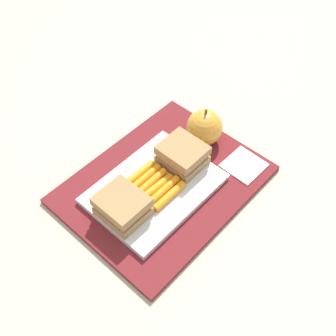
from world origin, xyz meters
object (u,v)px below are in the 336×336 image
(sandwich_half_left, at_px, (122,206))
(sandwich_half_right, at_px, (183,155))
(apple, at_px, (205,127))
(carrot_sticks_bundle, at_px, (154,185))
(paper_napkin, at_px, (244,165))
(food_tray, at_px, (154,189))

(sandwich_half_left, xyz_separation_m, sandwich_half_right, (0.16, 0.00, 0.00))
(sandwich_half_right, xyz_separation_m, apple, (0.08, 0.01, 0.00))
(sandwich_half_right, height_order, carrot_sticks_bundle, sandwich_half_right)
(sandwich_half_right, height_order, paper_napkin, sandwich_half_right)
(carrot_sticks_bundle, distance_m, apple, 0.16)
(sandwich_half_left, height_order, apple, apple)
(carrot_sticks_bundle, height_order, paper_napkin, carrot_sticks_bundle)
(paper_napkin, bearing_deg, sandwich_half_right, 133.23)
(sandwich_half_right, bearing_deg, carrot_sticks_bundle, 179.88)
(sandwich_half_left, relative_size, sandwich_half_right, 1.00)
(apple, relative_size, paper_napkin, 1.19)
(carrot_sticks_bundle, xyz_separation_m, paper_napkin, (0.16, -0.09, -0.02))
(food_tray, relative_size, apple, 2.75)
(food_tray, relative_size, sandwich_half_right, 2.88)
(sandwich_half_left, distance_m, sandwich_half_right, 0.16)
(apple, bearing_deg, carrot_sticks_bundle, -175.11)
(food_tray, distance_m, sandwich_half_left, 0.08)
(apple, bearing_deg, paper_napkin, -89.85)
(carrot_sticks_bundle, xyz_separation_m, apple, (0.16, 0.01, 0.02))
(food_tray, height_order, paper_napkin, food_tray)
(food_tray, relative_size, carrot_sticks_bundle, 2.59)
(paper_napkin, bearing_deg, carrot_sticks_bundle, 151.49)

